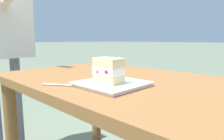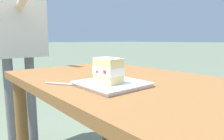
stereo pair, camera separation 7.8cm
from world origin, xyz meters
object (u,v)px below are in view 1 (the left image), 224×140
(patio_table, at_px, (130,105))
(diner_person, at_px, (0,23))
(cake_slice, at_px, (108,71))
(dessert_plate, at_px, (112,84))
(dessert_fork, at_px, (66,85))

(patio_table, xyz_separation_m, diner_person, (-1.09, -0.19, 0.42))
(cake_slice, bearing_deg, diner_person, -178.95)
(patio_table, height_order, cake_slice, cake_slice)
(patio_table, bearing_deg, diner_person, -170.27)
(dessert_plate, bearing_deg, dessert_fork, -134.87)
(dessert_plate, height_order, cake_slice, cake_slice)
(dessert_fork, bearing_deg, patio_table, 69.41)
(dessert_plate, relative_size, cake_slice, 2.17)
(diner_person, bearing_deg, dessert_fork, -5.25)
(cake_slice, height_order, dessert_fork, cake_slice)
(cake_slice, relative_size, dessert_fork, 0.74)
(dessert_fork, bearing_deg, dessert_plate, 45.13)
(patio_table, bearing_deg, dessert_plate, -80.40)
(dessert_plate, relative_size, diner_person, 0.15)
(cake_slice, distance_m, diner_person, 1.14)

